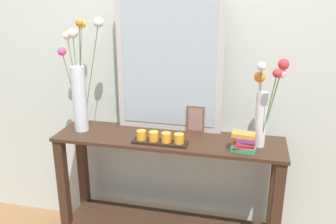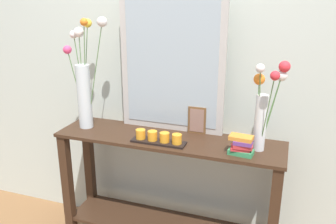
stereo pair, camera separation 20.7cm
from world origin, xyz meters
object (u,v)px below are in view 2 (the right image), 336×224
(console_table, at_px, (168,186))
(book_stack, at_px, (242,145))
(vase_right, at_px, (265,104))
(mirror_leaning, at_px, (172,63))
(candle_tray, at_px, (158,138))
(picture_frame_small, at_px, (197,120))
(tall_vase_left, at_px, (84,82))

(console_table, height_order, book_stack, book_stack)
(vase_right, bearing_deg, mirror_leaning, 166.29)
(candle_tray, relative_size, book_stack, 2.32)
(picture_frame_small, bearing_deg, mirror_leaning, 174.50)
(mirror_leaning, xyz_separation_m, picture_frame_small, (0.17, -0.02, -0.34))
(vase_right, height_order, picture_frame_small, vase_right)
(mirror_leaning, bearing_deg, vase_right, -13.71)
(vase_right, distance_m, book_stack, 0.25)
(mirror_leaning, xyz_separation_m, candle_tray, (0.00, -0.23, -0.39))
(console_table, bearing_deg, vase_right, 0.44)
(console_table, relative_size, picture_frame_small, 8.11)
(book_stack, bearing_deg, mirror_leaning, 153.79)
(console_table, relative_size, tall_vase_left, 1.98)
(candle_tray, bearing_deg, book_stack, -0.01)
(console_table, height_order, candle_tray, candle_tray)
(tall_vase_left, xyz_separation_m, candle_tray, (0.53, -0.09, -0.27))
(mirror_leaning, height_order, book_stack, mirror_leaning)
(candle_tray, bearing_deg, vase_right, 9.38)
(mirror_leaning, height_order, tall_vase_left, mirror_leaning)
(console_table, distance_m, vase_right, 0.80)
(console_table, xyz_separation_m, tall_vase_left, (-0.55, 0.00, 0.62))
(mirror_leaning, bearing_deg, book_stack, -26.21)
(book_stack, bearing_deg, tall_vase_left, 174.59)
(mirror_leaning, relative_size, tall_vase_left, 1.22)
(console_table, relative_size, mirror_leaning, 1.62)
(console_table, relative_size, vase_right, 2.77)
(console_table, distance_m, tall_vase_left, 0.83)
(book_stack, bearing_deg, candle_tray, 179.99)
(tall_vase_left, height_order, book_stack, tall_vase_left)
(vase_right, height_order, book_stack, vase_right)
(vase_right, bearing_deg, picture_frame_small, 162.93)
(book_stack, bearing_deg, picture_frame_small, 144.44)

